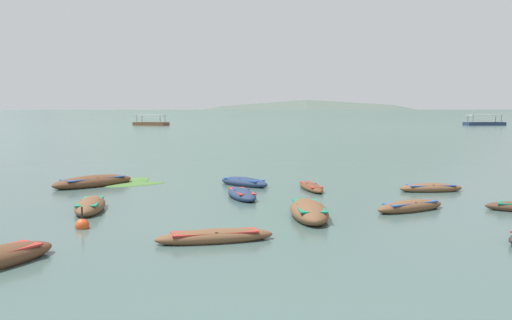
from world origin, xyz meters
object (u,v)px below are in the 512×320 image
at_px(rowboat_5, 311,187).
at_px(mooring_buoy, 82,225).
at_px(rowboat_4, 431,188).
at_px(rowboat_10, 93,182).
at_px(rowboat_3, 90,206).
at_px(ferry_0, 151,123).
at_px(ferry_1, 484,123).
at_px(rowboat_0, 244,182).
at_px(rowboat_7, 309,211).
at_px(rowboat_6, 410,207).
at_px(rowboat_9, 215,237).
at_px(rowboat_11, 242,194).

bearing_deg(rowboat_5, mooring_buoy, -132.96).
xyz_separation_m(rowboat_4, rowboat_10, (-16.86, 1.63, 0.06)).
distance_m(rowboat_3, ferry_0, 107.42).
xyz_separation_m(rowboat_4, ferry_1, (41.84, 101.55, 0.29)).
distance_m(rowboat_0, rowboat_10, 7.78).
relative_size(rowboat_7, ferry_1, 0.45).
height_order(rowboat_0, rowboat_10, rowboat_10).
height_order(rowboat_3, rowboat_5, rowboat_3).
bearing_deg(rowboat_7, rowboat_4, 45.73).
height_order(rowboat_6, rowboat_9, rowboat_6).
distance_m(rowboat_7, mooring_buoy, 8.01).
bearing_deg(ferry_1, rowboat_10, -120.43).
xyz_separation_m(rowboat_0, ferry_1, (50.93, 99.61, 0.28)).
bearing_deg(rowboat_0, rowboat_4, -12.05).
distance_m(rowboat_0, rowboat_4, 9.30).
distance_m(rowboat_9, rowboat_10, 14.11).
bearing_deg(rowboat_4, rowboat_5, 175.46).
relative_size(rowboat_3, rowboat_7, 0.85).
bearing_deg(rowboat_3, ferry_1, 62.06).
distance_m(rowboat_3, rowboat_9, 7.34).
bearing_deg(rowboat_3, rowboat_9, -43.58).
height_order(rowboat_0, rowboat_11, rowboat_0).
bearing_deg(rowboat_9, rowboat_10, 121.16).
xyz_separation_m(rowboat_10, ferry_1, (58.70, 99.92, 0.23)).
relative_size(rowboat_6, rowboat_7, 0.79).
distance_m(rowboat_4, rowboat_10, 16.94).
distance_m(rowboat_4, ferry_1, 109.84).
distance_m(ferry_1, mooring_buoy, 123.57).
xyz_separation_m(rowboat_6, rowboat_7, (-4.09, -1.39, 0.06)).
xyz_separation_m(rowboat_7, ferry_0, (-26.94, 107.02, 0.22)).
bearing_deg(rowboat_6, rowboat_3, -179.14).
relative_size(rowboat_0, rowboat_3, 0.87).
distance_m(rowboat_9, ferry_1, 123.23).
bearing_deg(rowboat_6, rowboat_11, 155.71).
bearing_deg(rowboat_6, mooring_buoy, -163.97).
bearing_deg(rowboat_9, rowboat_5, 70.66).
distance_m(rowboat_5, mooring_buoy, 12.37).
bearing_deg(mooring_buoy, ferry_1, 63.05).
xyz_separation_m(rowboat_10, rowboat_11, (7.80, -3.79, -0.05)).
relative_size(ferry_0, ferry_1, 0.91).
relative_size(rowboat_10, mooring_buoy, 4.83).
bearing_deg(ferry_1, rowboat_6, -112.48).
distance_m(rowboat_3, rowboat_11, 6.65).
bearing_deg(rowboat_6, rowboat_5, 121.15).
distance_m(rowboat_0, rowboat_9, 12.39).
height_order(rowboat_3, mooring_buoy, mooring_buoy).
relative_size(rowboat_10, rowboat_11, 1.28).
height_order(rowboat_10, ferry_0, ferry_0).
distance_m(rowboat_10, ferry_1, 115.89).
distance_m(rowboat_5, rowboat_10, 11.19).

